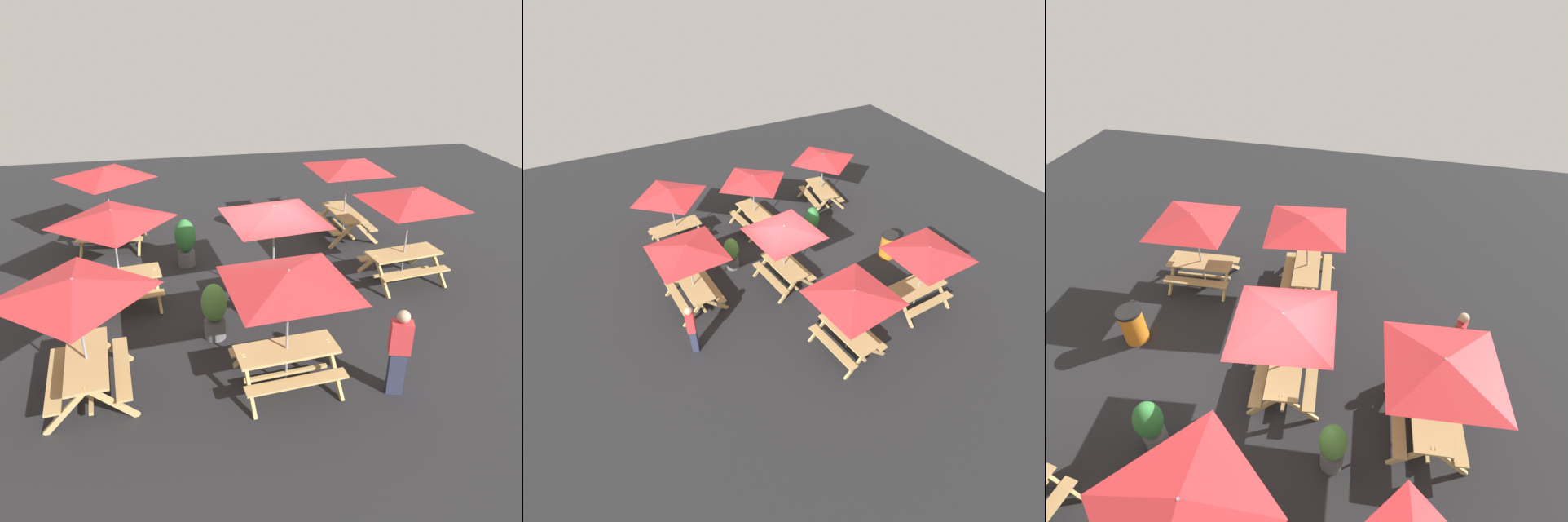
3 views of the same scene
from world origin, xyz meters
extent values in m
plane|color=#232326|center=(0.00, 0.00, 0.00)|extent=(25.91, 25.91, 0.00)
cube|color=tan|center=(-3.57, 3.41, 0.74)|extent=(1.86, 0.88, 0.05)
cube|color=tan|center=(-3.63, 2.86, 0.45)|extent=(1.82, 0.44, 0.04)
cube|color=tan|center=(-3.51, 3.96, 0.45)|extent=(1.82, 0.44, 0.04)
cube|color=tan|center=(-4.38, 3.13, 0.37)|extent=(0.14, 0.80, 0.81)
cube|color=tan|center=(-4.31, 3.85, 0.37)|extent=(0.14, 0.80, 0.81)
cube|color=tan|center=(-2.83, 2.97, 0.37)|extent=(0.14, 0.80, 0.81)
cube|color=tan|center=(-2.76, 3.69, 0.37)|extent=(0.14, 0.80, 0.81)
cube|color=tan|center=(-3.57, 3.41, 0.22)|extent=(1.56, 0.23, 0.06)
cylinder|color=gray|center=(-3.57, 3.41, 1.15)|extent=(0.04, 0.04, 2.30)
pyramid|color=red|center=(-3.57, 3.41, 2.16)|extent=(2.20, 2.20, 0.28)
cube|color=tan|center=(0.26, -0.32, 0.74)|extent=(1.88, 0.94, 0.05)
cube|color=tan|center=(0.33, -0.86, 0.45)|extent=(1.82, 0.50, 0.04)
cube|color=tan|center=(0.18, 0.23, 0.45)|extent=(1.82, 0.50, 0.04)
cube|color=tan|center=(-0.46, -0.79, 0.37)|extent=(0.17, 0.80, 0.81)
cube|color=tan|center=(-0.56, -0.06, 0.37)|extent=(0.17, 0.80, 0.81)
cube|color=tan|center=(1.08, -0.57, 0.37)|extent=(0.17, 0.80, 0.81)
cube|color=tan|center=(0.98, 0.15, 0.37)|extent=(0.17, 0.80, 0.81)
cube|color=tan|center=(0.26, -0.32, 0.22)|extent=(1.55, 0.28, 0.06)
cylinder|color=gray|center=(0.26, -0.32, 1.15)|extent=(0.04, 0.04, 2.30)
pyramid|color=red|center=(0.26, -0.32, 2.16)|extent=(2.80, 2.80, 0.28)
cube|color=tan|center=(3.59, -0.01, 0.74)|extent=(1.88, 0.95, 0.05)
cube|color=tan|center=(3.67, -0.55, 0.45)|extent=(1.82, 0.51, 0.04)
cube|color=tan|center=(3.51, 0.54, 0.45)|extent=(1.82, 0.51, 0.04)
cube|color=tan|center=(2.87, -0.48, 0.37)|extent=(0.17, 0.80, 0.81)
cube|color=tan|center=(2.77, 0.24, 0.37)|extent=(0.17, 0.80, 0.81)
cube|color=tan|center=(4.42, -0.26, 0.37)|extent=(0.17, 0.80, 0.81)
cube|color=tan|center=(4.31, 0.47, 0.37)|extent=(0.17, 0.80, 0.81)
cube|color=tan|center=(3.59, -0.01, 0.22)|extent=(1.55, 0.29, 0.06)
cylinder|color=gray|center=(3.59, -0.01, 1.15)|extent=(0.04, 0.04, 2.30)
pyramid|color=red|center=(3.59, -0.01, 2.16)|extent=(2.80, 2.80, 0.28)
cube|color=tan|center=(-3.55, -2.92, 0.74)|extent=(0.88, 1.86, 0.05)
cube|color=tan|center=(-3.00, -2.87, 0.45)|extent=(0.44, 1.82, 0.04)
cube|color=tan|center=(-4.09, -2.98, 0.45)|extent=(0.44, 1.82, 0.04)
cube|color=tan|center=(-3.10, -3.66, 0.37)|extent=(0.80, 0.14, 0.81)
cube|color=tan|center=(-3.83, -3.74, 0.37)|extent=(0.80, 0.14, 0.81)
cube|color=tan|center=(-3.26, -2.11, 0.37)|extent=(0.80, 0.14, 0.81)
cube|color=tan|center=(-3.99, -2.18, 0.37)|extent=(0.80, 0.14, 0.81)
cube|color=tan|center=(-3.55, -2.92, 0.22)|extent=(0.23, 1.56, 0.06)
cylinder|color=gray|center=(-3.55, -2.92, 1.15)|extent=(0.04, 0.04, 2.30)
pyramid|color=red|center=(-3.55, -2.92, 2.16)|extent=(2.19, 2.19, 0.28)
cube|color=tan|center=(-0.14, -3.29, 0.74)|extent=(1.86, 0.87, 0.05)
cube|color=tan|center=(-0.09, -3.84, 0.45)|extent=(1.82, 0.43, 0.04)
cube|color=tan|center=(-0.19, -2.74, 0.45)|extent=(1.82, 0.43, 0.04)
cube|color=tan|center=(-0.88, -3.73, 0.37)|extent=(0.14, 0.80, 0.81)
cube|color=tan|center=(-0.95, -3.00, 0.37)|extent=(0.14, 0.80, 0.81)
cube|color=tan|center=(0.67, -3.58, 0.37)|extent=(0.14, 0.80, 0.81)
cube|color=tan|center=(0.60, -2.85, 0.37)|extent=(0.14, 0.80, 0.81)
cube|color=tan|center=(-0.14, -3.29, 0.22)|extent=(1.56, 0.22, 0.06)
cylinder|color=gray|center=(-0.14, -3.29, 1.15)|extent=(0.04, 0.04, 2.30)
pyramid|color=red|center=(-0.14, -3.29, 2.16)|extent=(2.82, 2.82, 0.28)
cube|color=tan|center=(3.09, 2.93, 0.74)|extent=(0.82, 1.84, 0.05)
cube|color=tan|center=(3.64, 2.97, 0.45)|extent=(0.38, 1.81, 0.04)
cube|color=tan|center=(2.54, 2.89, 0.45)|extent=(0.38, 1.81, 0.04)
cube|color=tan|center=(3.50, 2.18, 0.37)|extent=(0.80, 0.11, 0.81)
cube|color=tan|center=(2.78, 2.13, 0.37)|extent=(0.80, 0.11, 0.81)
cube|color=tan|center=(3.40, 3.73, 0.37)|extent=(0.80, 0.11, 0.81)
cube|color=tan|center=(2.67, 3.68, 0.37)|extent=(0.80, 0.11, 0.81)
cube|color=tan|center=(3.09, 2.93, 0.22)|extent=(0.18, 1.56, 0.06)
cylinder|color=gray|center=(3.09, 2.93, 1.15)|extent=(0.04, 0.04, 2.30)
pyramid|color=red|center=(3.09, 2.93, 2.16)|extent=(2.82, 2.82, 0.28)
cube|color=tan|center=(-3.17, 0.11, 0.74)|extent=(1.87, 0.92, 0.05)
cube|color=tan|center=(-3.10, -0.43, 0.45)|extent=(1.82, 0.48, 0.04)
cube|color=tan|center=(-3.24, 0.66, 0.45)|extent=(1.82, 0.48, 0.04)
cube|color=tan|center=(-3.90, -0.34, 0.37)|extent=(0.16, 0.80, 0.81)
cube|color=tan|center=(-3.99, 0.38, 0.37)|extent=(0.16, 0.80, 0.81)
cube|color=tan|center=(-2.35, -0.15, 0.37)|extent=(0.16, 0.80, 0.81)
cube|color=tan|center=(-2.44, 0.57, 0.37)|extent=(0.16, 0.80, 0.81)
cube|color=tan|center=(-3.17, 0.11, 0.22)|extent=(1.56, 0.26, 0.06)
cylinder|color=gray|center=(-3.17, 0.11, 1.15)|extent=(0.04, 0.04, 2.30)
pyramid|color=red|center=(-3.17, 0.11, 2.16)|extent=(2.23, 2.23, 0.28)
cylinder|color=orange|center=(0.71, 3.67, 0.45)|extent=(0.56, 0.56, 0.90)
cylinder|color=black|center=(0.71, 3.67, 0.94)|extent=(0.59, 0.59, 0.08)
cylinder|color=#59595B|center=(-1.61, 1.83, 0.20)|extent=(0.44, 0.44, 0.40)
ellipsoid|color=#2D7233|center=(-1.61, 1.83, 0.84)|extent=(0.54, 0.54, 0.89)
cylinder|color=#59595B|center=(-1.23, -1.60, 0.20)|extent=(0.44, 0.44, 0.40)
ellipsoid|color=#4C7F38|center=(-1.23, -1.60, 0.81)|extent=(0.52, 0.52, 0.82)
cube|color=#2D334C|center=(1.67, -3.87, 0.42)|extent=(0.32, 0.25, 0.85)
cube|color=red|center=(1.67, -3.87, 1.15)|extent=(0.41, 0.31, 0.60)
sphere|color=tan|center=(1.67, -3.87, 1.56)|extent=(0.22, 0.22, 0.22)
camera|label=1|loc=(-1.96, -10.34, 6.06)|focal=35.00mm
camera|label=2|loc=(9.42, -4.96, 9.40)|focal=28.00mm
camera|label=3|loc=(-4.87, -1.97, 7.89)|focal=28.00mm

